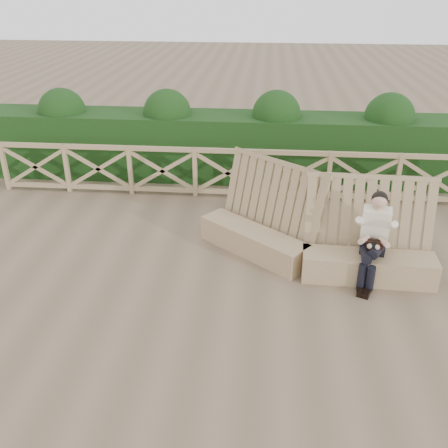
{
  "coord_description": "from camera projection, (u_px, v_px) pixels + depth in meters",
  "views": [
    {
      "loc": [
        0.81,
        -6.52,
        4.43
      ],
      "look_at": [
        0.2,
        0.4,
        0.9
      ],
      "focal_mm": 40.0,
      "sensor_mm": 36.0,
      "label": 1
    }
  ],
  "objects": [
    {
      "name": "woman",
      "position": [
        374.0,
        235.0,
        7.71
      ],
      "size": [
        0.54,
        0.94,
        1.48
      ],
      "rotation": [
        0.0,
        0.0,
        -0.2
      ],
      "color": "black",
      "rests_on": "ground"
    },
    {
      "name": "bench",
      "position": [
        310.0,
        242.0,
        8.31
      ],
      "size": [
        3.87,
        2.01,
        1.58
      ],
      "rotation": [
        0.0,
        0.0,
        -0.33
      ],
      "color": "#937B54",
      "rests_on": "ground"
    },
    {
      "name": "hedge",
      "position": [
        232.0,
        147.0,
        11.7
      ],
      "size": [
        12.0,
        1.2,
        1.5
      ],
      "primitive_type": "cube",
      "color": "black",
      "rests_on": "ground"
    },
    {
      "name": "guardrail",
      "position": [
        228.0,
        173.0,
        10.72
      ],
      "size": [
        10.1,
        0.09,
        1.1
      ],
      "color": "#967C57",
      "rests_on": "ground"
    },
    {
      "name": "ground",
      "position": [
        209.0,
        286.0,
        7.86
      ],
      "size": [
        60.0,
        60.0,
        0.0
      ],
      "primitive_type": "plane",
      "color": "brown",
      "rests_on": "ground"
    }
  ]
}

